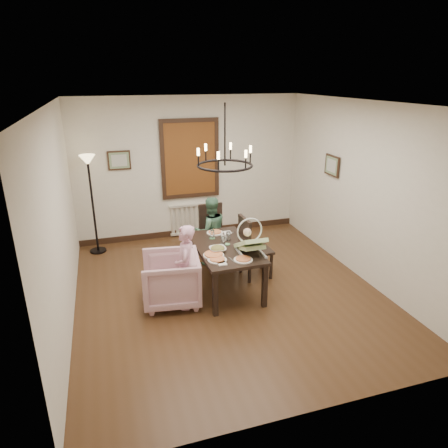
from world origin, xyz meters
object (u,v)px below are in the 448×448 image
armchair (171,279)px  drinking_glass (223,241)px  elderly_woman (186,274)px  baby_bouncer (251,242)px  chair_right (256,246)px  chair_far (214,233)px  seated_man (210,237)px  dining_table (225,251)px  floor_lamp (93,206)px

armchair → drinking_glass: bearing=111.7°
elderly_woman → baby_bouncer: 1.03m
elderly_woman → drinking_glass: (0.67, 0.39, 0.27)m
armchair → chair_right: bearing=113.0°
armchair → chair_far: bearing=148.5°
armchair → seated_man: bearing=147.8°
seated_man → drinking_glass: bearing=84.0°
dining_table → elderly_woman: (-0.68, -0.35, -0.11)m
dining_table → baby_bouncer: baby_bouncer is taller
seated_man → floor_lamp: size_ratio=0.56×
chair_far → seated_man: seated_man is taller
armchair → seated_man: 1.40m
chair_far → chair_right: chair_right is taller
chair_right → armchair: (-1.48, -0.41, -0.15)m
chair_right → elderly_woman: bearing=112.0°
baby_bouncer → drinking_glass: size_ratio=4.00×
dining_table → armchair: bearing=-169.7°
chair_far → baby_bouncer: baby_bouncer is taller
elderly_woman → baby_bouncer: baby_bouncer is taller
dining_table → chair_far: 1.09m
armchair → drinking_glass: 0.97m
elderly_woman → dining_table: bearing=132.5°
seated_man → dining_table: bearing=85.0°
seated_man → armchair: bearing=46.5°
floor_lamp → armchair: bearing=-65.1°
chair_right → elderly_woman: 1.42m
dining_table → seated_man: (0.02, 0.90, -0.12)m
baby_bouncer → floor_lamp: floor_lamp is taller
elderly_woman → floor_lamp: bearing=-137.3°
chair_far → seated_man: bearing=-127.6°
elderly_woman → armchair: bearing=-116.3°
seated_man → chair_right: bearing=127.9°
chair_far → baby_bouncer: (0.14, -1.43, 0.39)m
armchair → seated_man: seated_man is taller
elderly_woman → seated_man: bearing=166.3°
chair_far → armchair: size_ratio=1.21×
dining_table → armchair: (-0.87, -0.17, -0.25)m
floor_lamp → chair_far: bearing=-25.1°
dining_table → seated_man: seated_man is taller
dining_table → chair_right: chair_right is taller
dining_table → chair_far: (0.13, 1.07, -0.13)m
seated_man → baby_bouncer: size_ratio=1.82×
elderly_woman → floor_lamp: (-1.21, 2.37, 0.39)m
elderly_woman → baby_bouncer: size_ratio=1.84×
chair_far → floor_lamp: bearing=151.4°
baby_bouncer → chair_right: bearing=61.4°
chair_far → chair_right: 0.96m
seated_man → chair_far: bearing=-128.0°
elderly_woman → seated_man: size_ratio=1.01×
elderly_woman → drinking_glass: 0.82m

